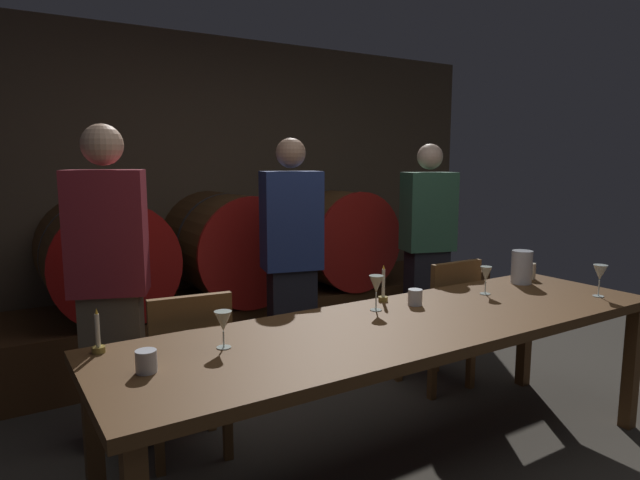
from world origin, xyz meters
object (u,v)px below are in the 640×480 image
(wine_barrel_right, at_px, (329,236))
(dining_table, at_px, (407,334))
(wine_barrel_left, at_px, (103,256))
(candle_left, at_px, (98,341))
(wine_glass_center_right, at_px, (486,275))
(cup_center, at_px, (415,297))
(guest_center, at_px, (292,262))
(chair_left, at_px, (188,367))
(wine_glass_far_left, at_px, (223,322))
(guest_left, at_px, (110,286))
(wine_glass_center_left, at_px, (376,285))
(chair_right, at_px, (443,318))
(cup_right, at_px, (530,271))
(wine_barrel_center, at_px, (228,245))
(pitcher, at_px, (522,267))
(guest_right, at_px, (427,249))
(candle_right, at_px, (383,291))
(cup_left, at_px, (146,361))
(wine_glass_far_right, at_px, (600,273))

(wine_barrel_right, height_order, dining_table, wine_barrel_right)
(wine_barrel_left, relative_size, candle_left, 5.19)
(wine_glass_center_right, height_order, cup_center, wine_glass_center_right)
(dining_table, xyz_separation_m, guest_center, (0.04, 1.21, 0.15))
(chair_left, bearing_deg, candle_left, 42.85)
(candle_left, distance_m, wine_glass_far_left, 0.50)
(guest_left, relative_size, wine_glass_center_left, 9.38)
(chair_right, xyz_separation_m, wine_glass_far_left, (-1.74, -0.50, 0.38))
(chair_right, bearing_deg, cup_right, 144.07)
(dining_table, bearing_deg, wine_barrel_center, 91.04)
(cup_center, bearing_deg, pitcher, 2.19)
(wine_glass_center_right, bearing_deg, guest_right, 63.53)
(pitcher, bearing_deg, guest_center, 138.01)
(guest_left, relative_size, wine_glass_center_right, 10.56)
(candle_right, bearing_deg, dining_table, -110.58)
(candle_left, bearing_deg, wine_glass_center_right, -4.67)
(cup_left, bearing_deg, chair_right, 15.85)
(wine_barrel_left, distance_m, wine_glass_far_left, 1.99)
(guest_center, height_order, pitcher, guest_center)
(wine_barrel_left, relative_size, cup_left, 11.55)
(wine_barrel_right, xyz_separation_m, dining_table, (-0.93, -2.10, -0.15))
(wine_barrel_center, bearing_deg, chair_right, -59.12)
(wine_glass_far_right, relative_size, cup_left, 2.20)
(guest_left, height_order, cup_right, guest_left)
(wine_barrel_left, height_order, candle_right, wine_barrel_left)
(guest_right, xyz_separation_m, candle_left, (-2.56, -0.84, -0.03))
(wine_barrel_center, height_order, guest_right, guest_right)
(wine_barrel_left, bearing_deg, candle_left, -101.45)
(dining_table, xyz_separation_m, wine_glass_center_left, (-0.02, 0.22, 0.20))
(wine_barrel_center, xyz_separation_m, wine_glass_far_left, (-0.85, -1.99, 0.02))
(candle_left, height_order, candle_right, candle_right)
(pitcher, distance_m, wine_glass_far_left, 2.02)
(cup_right, bearing_deg, chair_left, 169.71)
(wine_barrel_left, xyz_separation_m, wine_glass_far_left, (0.08, -1.99, 0.02))
(pitcher, relative_size, cup_left, 2.50)
(dining_table, distance_m, wine_glass_center_right, 0.76)
(wine_barrel_left, bearing_deg, wine_glass_center_right, -48.85)
(guest_center, bearing_deg, guest_right, -167.51)
(chair_right, xyz_separation_m, pitcher, (0.28, -0.38, 0.38))
(guest_right, distance_m, wine_glass_far_right, 1.39)
(dining_table, relative_size, wine_glass_center_left, 15.99)
(candle_right, height_order, wine_glass_far_right, candle_right)
(wine_glass_center_left, bearing_deg, chair_right, 23.94)
(dining_table, bearing_deg, pitcher, 11.40)
(candle_right, bearing_deg, cup_right, -3.37)
(wine_glass_far_left, bearing_deg, wine_glass_center_right, 1.65)
(wine_glass_center_left, relative_size, wine_glass_far_right, 1.00)
(candle_left, distance_m, wine_glass_center_left, 1.32)
(guest_left, distance_m, guest_right, 2.38)
(candle_left, height_order, pitcher, pitcher)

